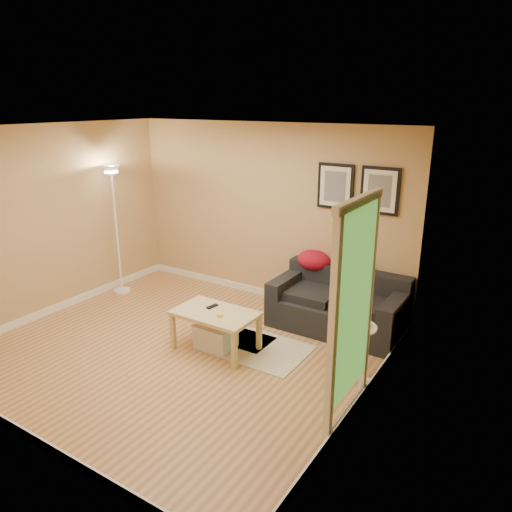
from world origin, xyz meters
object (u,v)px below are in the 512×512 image
object	(u,v)px
sofa	(338,302)
storage_bin	(216,336)
side_table	(356,352)
floor_lamp	(117,234)
coffee_table	(216,331)
book_stack	(359,323)

from	to	relation	value
sofa	storage_bin	size ratio (longest dim) A/B	3.57
storage_bin	side_table	world-z (taller)	side_table
floor_lamp	storage_bin	bearing A→B (deg)	-15.42
coffee_table	book_stack	bearing A→B (deg)	-10.78
book_stack	floor_lamp	distance (m)	4.06
storage_bin	book_stack	size ratio (longest dim) A/B	2.08
book_stack	storage_bin	bearing A→B (deg)	-177.25
sofa	book_stack	size ratio (longest dim) A/B	7.43
coffee_table	storage_bin	size ratio (longest dim) A/B	2.06
storage_bin	book_stack	world-z (taller)	book_stack
side_table	book_stack	xyz separation A→B (m)	(0.01, -0.00, 0.34)
storage_bin	floor_lamp	distance (m)	2.55
coffee_table	side_table	distance (m)	1.68
storage_bin	floor_lamp	bearing A→B (deg)	164.58
side_table	floor_lamp	world-z (taller)	floor_lamp
coffee_table	floor_lamp	xyz separation A→B (m)	(-2.37, 0.68, 0.70)
sofa	side_table	distance (m)	1.18
coffee_table	side_table	size ratio (longest dim) A/B	1.60
sofa	floor_lamp	size ratio (longest dim) A/B	0.85
side_table	floor_lamp	distance (m)	4.09
coffee_table	side_table	xyz separation A→B (m)	(1.65, 0.31, 0.06)
book_stack	floor_lamp	xyz separation A→B (m)	(-4.03, 0.37, 0.29)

